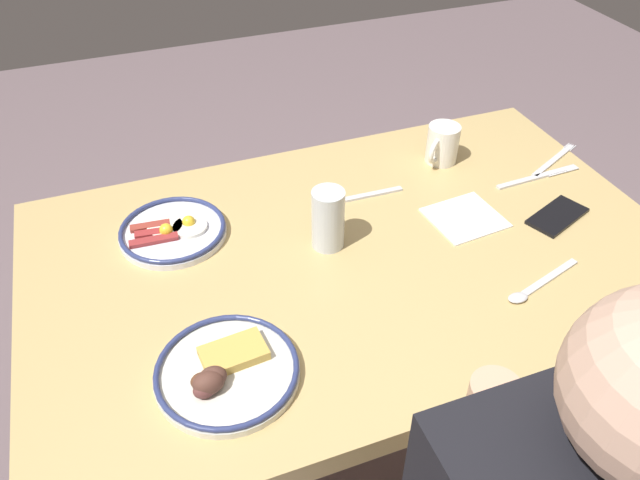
{
  "coord_description": "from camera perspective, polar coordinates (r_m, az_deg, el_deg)",
  "views": [
    {
      "loc": [
        0.4,
        0.87,
        1.56
      ],
      "look_at": [
        0.07,
        -0.02,
        0.76
      ],
      "focal_mm": 34.49,
      "sensor_mm": 36.0,
      "label": 1
    }
  ],
  "objects": [
    {
      "name": "ground_plane",
      "position": [
        1.83,
        2.45,
        -18.6
      ],
      "size": [
        6.0,
        6.0,
        0.0
      ],
      "primitive_type": "plane",
      "color": "#6D5C60"
    },
    {
      "name": "dining_table",
      "position": [
        1.33,
        3.2,
        -4.27
      ],
      "size": [
        1.32,
        0.83,
        0.73
      ],
      "color": "tan",
      "rests_on": "ground_plane"
    },
    {
      "name": "plate_near_main",
      "position": [
        1.33,
        -13.51,
        0.84
      ],
      "size": [
        0.22,
        0.22,
        0.04
      ],
      "color": "white",
      "rests_on": "dining_table"
    },
    {
      "name": "plate_center_pancakes",
      "position": [
        1.04,
        -8.77,
        -11.94
      ],
      "size": [
        0.24,
        0.24,
        0.05
      ],
      "color": "silver",
      "rests_on": "dining_table"
    },
    {
      "name": "coffee_mug",
      "position": [
        1.54,
        11.27,
        8.74
      ],
      "size": [
        0.1,
        0.09,
        0.1
      ],
      "color": "white",
      "rests_on": "dining_table"
    },
    {
      "name": "drinking_glass",
      "position": [
        1.24,
        0.74,
        1.71
      ],
      "size": [
        0.07,
        0.07,
        0.13
      ],
      "color": "silver",
      "rests_on": "dining_table"
    },
    {
      "name": "cell_phone",
      "position": [
        1.44,
        21.16,
        2.08
      ],
      "size": [
        0.16,
        0.12,
        0.01
      ],
      "primitive_type": "cube",
      "rotation": [
        0.0,
        0.0,
        0.37
      ],
      "color": "black",
      "rests_on": "dining_table"
    },
    {
      "name": "paper_napkin",
      "position": [
        1.38,
        13.3,
        2.03
      ],
      "size": [
        0.16,
        0.15,
        0.0
      ],
      "primitive_type": "cube",
      "rotation": [
        0.0,
        0.0,
        0.09
      ],
      "color": "white",
      "rests_on": "dining_table"
    },
    {
      "name": "fork_near",
      "position": [
        1.41,
        4.17,
        4.11
      ],
      "size": [
        0.18,
        0.02,
        0.01
      ],
      "color": "silver",
      "rests_on": "dining_table"
    },
    {
      "name": "fork_far",
      "position": [
        1.64,
        20.91,
        6.97
      ],
      "size": [
        0.19,
        0.1,
        0.01
      ],
      "color": "silver",
      "rests_on": "dining_table"
    },
    {
      "name": "butter_knife",
      "position": [
        1.56,
        19.6,
        5.55
      ],
      "size": [
        0.23,
        0.03,
        0.01
      ],
      "color": "silver",
      "rests_on": "dining_table"
    },
    {
      "name": "tea_spoon",
      "position": [
        1.25,
        19.3,
        -4.14
      ],
      "size": [
        0.19,
        0.07,
        0.01
      ],
      "color": "silver",
      "rests_on": "dining_table"
    }
  ]
}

